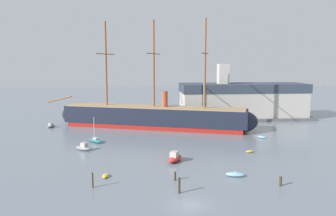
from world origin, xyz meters
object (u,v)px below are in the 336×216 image
object	(u,v)px
mooring_piling_left_pair	(175,176)
dockside_warehouse_right	(242,101)
dinghy_foreground_left	(105,176)
dinghy_mid_right	(250,152)
mooring_piling_right_pair	(280,181)
mooring_piling_nearest	(93,180)
dinghy_alongside_stern	(261,137)
motorboat_near_centre	(175,158)
tall_ship	(154,117)
seagull_in_flight	(178,70)
motorboat_distant_centre	(168,117)
sailboat_alongside_bow	(95,140)
dinghy_foreground_right	(235,174)
motorboat_far_left	(51,126)
motorboat_mid_left	(83,148)
mooring_piling_midwater	(179,185)

from	to	relation	value
mooring_piling_left_pair	dockside_warehouse_right	distance (m)	61.12
dinghy_foreground_left	dinghy_mid_right	xyz separation A→B (m)	(26.77, 11.93, -0.02)
dinghy_mid_right	mooring_piling_right_pair	xyz separation A→B (m)	(-1.56, -17.98, 0.47)
dockside_warehouse_right	mooring_piling_nearest	bearing A→B (deg)	-124.79
dinghy_alongside_stern	motorboat_near_centre	bearing A→B (deg)	-142.73
tall_ship	dinghy_foreground_left	distance (m)	39.91
mooring_piling_nearest	seagull_in_flight	distance (m)	26.23
dinghy_alongside_stern	motorboat_distant_centre	world-z (taller)	motorboat_distant_centre
sailboat_alongside_bow	mooring_piling_nearest	xyz separation A→B (m)	(2.89, -27.63, 0.61)
dockside_warehouse_right	dinghy_foreground_right	bearing A→B (deg)	-108.42
dinghy_foreground_left	dockside_warehouse_right	xyz separation A→B (m)	(37.81, 52.14, 5.24)
sailboat_alongside_bow	motorboat_far_left	xyz separation A→B (m)	(-13.84, 18.62, -0.04)
motorboat_near_centre	sailboat_alongside_bow	xyz separation A→B (m)	(-15.80, 16.01, -0.19)
motorboat_distant_centre	seagull_in_flight	size ratio (longest dim) A/B	2.35
dinghy_foreground_right	motorboat_mid_left	distance (m)	31.56
dinghy_foreground_right	motorboat_mid_left	xyz separation A→B (m)	(-25.71, 18.30, 0.21)
sailboat_alongside_bow	dinghy_foreground_left	bearing A→B (deg)	-79.65
dinghy_alongside_stern	motorboat_far_left	world-z (taller)	motorboat_far_left
sailboat_alongside_bow	motorboat_distant_centre	distance (m)	36.17
dinghy_foreground_left	dinghy_foreground_right	size ratio (longest dim) A/B	0.66
dinghy_foreground_left	dockside_warehouse_right	bearing A→B (deg)	54.05
dinghy_mid_right	dinghy_foreground_left	bearing A→B (deg)	-155.97
dockside_warehouse_right	dinghy_alongside_stern	bearing A→B (deg)	-98.31
motorboat_far_left	mooring_piling_nearest	bearing A→B (deg)	-70.12
sailboat_alongside_bow	motorboat_near_centre	bearing A→B (deg)	-45.38
dinghy_foreground_right	sailboat_alongside_bow	world-z (taller)	sailboat_alongside_bow
sailboat_alongside_bow	mooring_piling_midwater	bearing A→B (deg)	-64.41
dinghy_mid_right	mooring_piling_left_pair	bearing A→B (deg)	-138.72
motorboat_near_centre	mooring_piling_midwater	bearing A→B (deg)	-94.05
motorboat_near_centre	mooring_piling_nearest	size ratio (longest dim) A/B	2.24
tall_ship	dinghy_mid_right	distance (m)	31.97
motorboat_near_centre	dinghy_foreground_left	bearing A→B (deg)	-147.50
mooring_piling_nearest	mooring_piling_midwater	world-z (taller)	mooring_piling_midwater
mooring_piling_nearest	motorboat_far_left	bearing A→B (deg)	109.88
dinghy_foreground_right	dinghy_alongside_stern	bearing A→B (deg)	61.82
dinghy_foreground_left	mooring_piling_nearest	world-z (taller)	mooring_piling_nearest
dockside_warehouse_right	sailboat_alongside_bow	bearing A→B (deg)	-145.63
motorboat_mid_left	dockside_warehouse_right	world-z (taller)	dockside_warehouse_right
dinghy_foreground_left	dinghy_foreground_right	world-z (taller)	dinghy_foreground_right
tall_ship	seagull_in_flight	xyz separation A→B (m)	(3.26, -26.61, 12.93)
motorboat_near_centre	dinghy_alongside_stern	bearing A→B (deg)	37.27
mooring_piling_right_pair	motorboat_near_centre	bearing A→B (deg)	135.58
dinghy_foreground_left	motorboat_far_left	bearing A→B (deg)	113.32
sailboat_alongside_bow	mooring_piling_nearest	world-z (taller)	sailboat_alongside_bow
dinghy_foreground_left	motorboat_far_left	xyz separation A→B (m)	(-18.10, 41.99, 0.20)
sailboat_alongside_bow	mooring_piling_left_pair	distance (m)	29.65
motorboat_near_centre	motorboat_distant_centre	world-z (taller)	motorboat_near_centre
dockside_warehouse_right	mooring_piling_midwater	bearing A→B (deg)	-114.63
dinghy_foreground_right	mooring_piling_midwater	world-z (taller)	mooring_piling_midwater
dinghy_foreground_right	motorboat_near_centre	distance (m)	12.22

